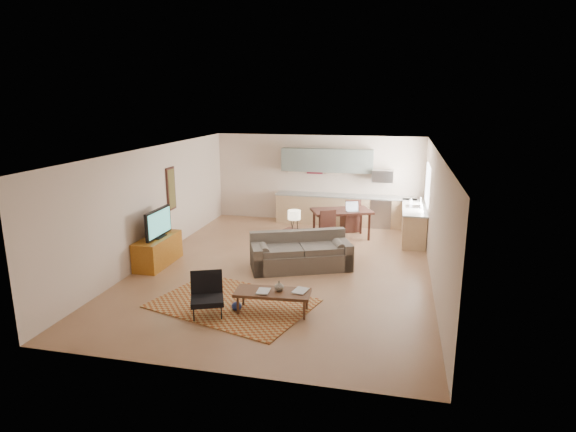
% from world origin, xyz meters
% --- Properties ---
extents(room, '(9.00, 9.00, 9.00)m').
position_xyz_m(room, '(0.00, 0.00, 1.35)').
color(room, '#926546').
rests_on(room, ground).
extents(kitchen_counter_back, '(4.26, 0.64, 0.92)m').
position_xyz_m(kitchen_counter_back, '(0.90, 4.18, 0.46)').
color(kitchen_counter_back, tan).
rests_on(kitchen_counter_back, ground).
extents(kitchen_counter_right, '(0.64, 2.26, 0.92)m').
position_xyz_m(kitchen_counter_right, '(2.93, 3.00, 0.46)').
color(kitchen_counter_right, tan).
rests_on(kitchen_counter_right, ground).
extents(kitchen_range, '(0.62, 0.62, 0.90)m').
position_xyz_m(kitchen_range, '(2.00, 4.18, 0.45)').
color(kitchen_range, '#A5A8AD').
rests_on(kitchen_range, ground).
extents(kitchen_microwave, '(0.62, 0.40, 0.35)m').
position_xyz_m(kitchen_microwave, '(2.00, 4.20, 1.55)').
color(kitchen_microwave, '#A5A8AD').
rests_on(kitchen_microwave, room).
extents(upper_cabinets, '(2.80, 0.34, 0.70)m').
position_xyz_m(upper_cabinets, '(0.30, 4.33, 1.95)').
color(upper_cabinets, slate).
rests_on(upper_cabinets, room).
extents(window_right, '(0.02, 1.40, 1.05)m').
position_xyz_m(window_right, '(3.23, 3.00, 1.55)').
color(window_right, white).
rests_on(window_right, room).
extents(wall_art_left, '(0.06, 0.42, 1.10)m').
position_xyz_m(wall_art_left, '(-3.21, 0.90, 1.55)').
color(wall_art_left, brown).
rests_on(wall_art_left, room).
extents(triptych, '(1.70, 0.04, 0.50)m').
position_xyz_m(triptych, '(-0.10, 4.47, 1.75)').
color(triptych, '#FFE6CA').
rests_on(triptych, room).
extents(rug, '(3.30, 2.71, 0.02)m').
position_xyz_m(rug, '(-0.50, -2.21, 0.01)').
color(rug, brown).
rests_on(rug, floor).
extents(sofa, '(2.56, 1.85, 0.82)m').
position_xyz_m(sofa, '(0.37, -0.00, 0.41)').
color(sofa, '#574F46').
rests_on(sofa, floor).
extents(coffee_table, '(1.41, 0.64, 0.42)m').
position_xyz_m(coffee_table, '(0.33, -2.40, 0.21)').
color(coffee_table, '#4A2C1A').
rests_on(coffee_table, floor).
extents(book_a, '(0.26, 0.33, 0.03)m').
position_xyz_m(book_a, '(0.06, -2.47, 0.42)').
color(book_a, maroon).
rests_on(book_a, coffee_table).
extents(book_b, '(0.36, 0.42, 0.02)m').
position_xyz_m(book_b, '(0.71, -2.26, 0.42)').
color(book_b, navy).
rests_on(book_b, coffee_table).
extents(vase, '(0.21, 0.21, 0.18)m').
position_xyz_m(vase, '(0.44, -2.33, 0.50)').
color(vase, black).
rests_on(vase, coffee_table).
extents(armchair, '(0.88, 0.88, 0.77)m').
position_xyz_m(armchair, '(-0.78, -2.78, 0.38)').
color(armchair, black).
rests_on(armchair, floor).
extents(tv_credenza, '(0.56, 1.45, 0.67)m').
position_xyz_m(tv_credenza, '(-2.95, -0.48, 0.34)').
color(tv_credenza, '#8B4E12').
rests_on(tv_credenza, floor).
extents(tv, '(0.11, 1.12, 0.67)m').
position_xyz_m(tv, '(-2.89, -0.48, 1.01)').
color(tv, black).
rests_on(tv, tv_credenza).
extents(console_table, '(0.65, 0.54, 0.65)m').
position_xyz_m(console_table, '(0.01, 0.91, 0.32)').
color(console_table, '#351A14').
rests_on(console_table, floor).
extents(table_lamp, '(0.43, 0.43, 0.52)m').
position_xyz_m(table_lamp, '(0.01, 0.91, 0.90)').
color(table_lamp, beige).
rests_on(table_lamp, console_table).
extents(dining_table, '(1.83, 1.47, 0.81)m').
position_xyz_m(dining_table, '(0.98, 2.65, 0.40)').
color(dining_table, '#351A14').
rests_on(dining_table, floor).
extents(dining_chair_near, '(0.63, 0.64, 0.94)m').
position_xyz_m(dining_chair_near, '(0.81, 1.83, 0.47)').
color(dining_chair_near, '#351A14').
rests_on(dining_chair_near, floor).
extents(dining_chair_far, '(0.64, 0.65, 0.98)m').
position_xyz_m(dining_chair_far, '(1.14, 3.48, 0.49)').
color(dining_chair_far, '#351A14').
rests_on(dining_chair_far, floor).
extents(laptop, '(0.41, 0.35, 0.26)m').
position_xyz_m(laptop, '(1.30, 2.55, 0.94)').
color(laptop, '#A5A8AD').
rests_on(laptop, dining_table).
extents(soap_bottle, '(0.11, 0.11, 0.19)m').
position_xyz_m(soap_bottle, '(2.83, 3.25, 1.02)').
color(soap_bottle, '#FFE6CA').
rests_on(soap_bottle, kitchen_counter_right).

